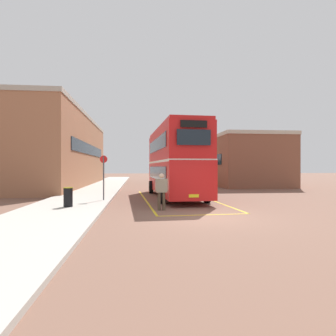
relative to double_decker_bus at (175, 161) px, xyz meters
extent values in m
plane|color=brown|center=(0.36, 6.40, -2.51)|extent=(135.60, 135.60, 0.00)
cube|color=#B2ADA3|center=(-6.14, 8.80, -2.44)|extent=(4.00, 57.60, 0.14)
cube|color=#9E6647|center=(-10.75, 12.78, 1.11)|extent=(6.01, 24.28, 7.24)
cube|color=#19232D|center=(-7.71, 12.78, 1.47)|extent=(0.06, 18.45, 1.10)
cube|color=#A89E8E|center=(-10.75, 12.78, 4.91)|extent=(6.13, 24.40, 0.36)
cube|color=brown|center=(9.43, 14.93, 0.10)|extent=(7.16, 16.96, 5.22)
cube|color=#19232D|center=(5.83, 14.93, 0.36)|extent=(0.06, 12.89, 1.10)
cube|color=#BCB29E|center=(9.43, 14.93, 2.89)|extent=(7.28, 17.08, 0.36)
cylinder|color=black|center=(-1.48, 3.22, -2.01)|extent=(0.33, 1.01, 1.00)
cylinder|color=black|center=(1.12, 3.36, -2.01)|extent=(0.33, 1.01, 1.00)
cylinder|color=black|center=(-1.12, -3.36, -2.01)|extent=(0.33, 1.01, 1.00)
cylinder|color=black|center=(1.48, -3.22, -2.01)|extent=(0.33, 1.01, 1.00)
cube|color=red|center=(0.00, 0.00, -1.11)|extent=(3.09, 10.74, 2.10)
cube|color=red|center=(0.00, 0.00, 0.99)|extent=(3.08, 10.53, 2.10)
cube|color=red|center=(0.00, 0.00, 2.14)|extent=(2.98, 10.41, 0.20)
cube|color=white|center=(0.00, 0.00, -0.06)|extent=(3.12, 10.63, 0.14)
cube|color=#19232D|center=(-1.28, -0.07, -0.81)|extent=(0.50, 8.69, 0.84)
cube|color=#19232D|center=(-1.28, -0.07, 1.09)|extent=(0.50, 8.69, 0.84)
cube|color=#19232D|center=(1.28, 0.07, -0.81)|extent=(0.50, 8.69, 0.84)
cube|color=#19232D|center=(1.28, 0.07, 1.09)|extent=(0.50, 8.69, 0.84)
cube|color=#19232D|center=(0.29, -5.32, 1.09)|extent=(1.76, 0.14, 0.80)
cube|color=black|center=(0.29, -5.32, 1.77)|extent=(1.39, 0.12, 0.36)
cube|color=#19232D|center=(-0.29, 5.32, -0.71)|extent=(2.02, 0.15, 1.00)
cube|color=yellow|center=(0.29, -5.32, -1.88)|extent=(0.52, 0.06, 0.16)
cylinder|color=black|center=(2.03, 23.04, -2.05)|extent=(0.28, 0.93, 0.92)
cylinder|color=black|center=(4.50, 23.10, -2.05)|extent=(0.28, 0.93, 0.92)
cylinder|color=black|center=(2.16, 17.70, -2.05)|extent=(0.28, 0.93, 0.92)
cylinder|color=black|center=(4.63, 17.76, -2.05)|extent=(0.28, 0.93, 0.92)
cube|color=#1E512D|center=(3.33, 20.40, -0.91)|extent=(2.61, 8.95, 2.60)
cube|color=silver|center=(3.33, 20.40, 0.45)|extent=(2.46, 8.60, 0.12)
cube|color=#19232D|center=(2.12, 20.37, -0.56)|extent=(0.21, 7.12, 0.96)
cube|color=#19232D|center=(4.55, 20.43, -0.56)|extent=(0.21, 7.12, 0.96)
cube|color=#19232D|center=(3.22, 24.87, -0.61)|extent=(1.91, 0.09, 1.10)
cylinder|color=#473828|center=(-1.29, -5.86, -2.08)|extent=(0.14, 0.14, 0.87)
cylinder|color=#473828|center=(-1.51, -5.83, -2.08)|extent=(0.14, 0.14, 0.87)
cube|color=gray|center=(-1.40, -5.85, -1.32)|extent=(0.53, 0.27, 0.65)
cylinder|color=gray|center=(-1.15, -5.87, -1.29)|extent=(0.09, 0.09, 0.62)
cylinder|color=gray|center=(-1.65, -5.82, -1.29)|extent=(0.09, 0.09, 0.62)
sphere|color=beige|center=(-1.40, -5.87, -0.85)|extent=(0.24, 0.24, 0.24)
cylinder|color=black|center=(-5.94, -5.11, -1.91)|extent=(0.43, 0.43, 0.92)
cylinder|color=olive|center=(-5.94, -5.11, -1.43)|extent=(0.46, 0.46, 0.04)
cylinder|color=#4C4C51|center=(-4.55, -2.33, -1.07)|extent=(0.08, 0.08, 2.60)
cylinder|color=red|center=(-4.55, -2.33, 0.04)|extent=(0.44, 0.07, 0.44)
cube|color=gold|center=(-2.06, -1.17, -2.51)|extent=(0.80, 12.60, 0.01)
cube|color=gold|center=(2.06, -0.95, -2.51)|extent=(0.80, 12.60, 0.01)
cube|color=gold|center=(0.34, -7.36, -2.51)|extent=(4.24, 0.35, 0.01)
camera|label=1|loc=(-2.55, -19.68, -0.42)|focal=30.83mm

